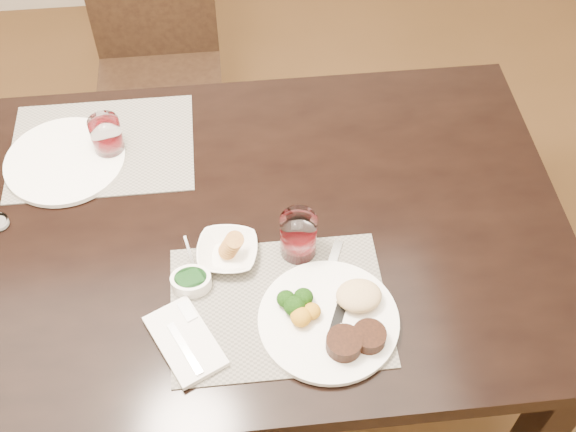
{
  "coord_description": "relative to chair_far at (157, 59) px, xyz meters",
  "views": [
    {
      "loc": [
        0.24,
        -1.04,
        2.07
      ],
      "look_at": [
        0.34,
        -0.04,
        0.82
      ],
      "focal_mm": 45.0,
      "sensor_mm": 36.0,
      "label": 1
    }
  ],
  "objects": [
    {
      "name": "dining_table",
      "position": [
        0.0,
        -0.93,
        0.16
      ],
      "size": [
        2.0,
        1.0,
        0.75
      ],
      "color": "black",
      "rests_on": "ground"
    },
    {
      "name": "dinner_plate",
      "position": [
        0.42,
        -1.22,
        0.27
      ],
      "size": [
        0.3,
        0.3,
        0.05
      ],
      "rotation": [
        0.0,
        0.0,
        0.22
      ],
      "color": "white",
      "rests_on": "placemat_near"
    },
    {
      "name": "ground_plane",
      "position": [
        0.0,
        -0.93,
        -0.5
      ],
      "size": [
        4.5,
        4.5,
        0.0
      ],
      "primitive_type": "plane",
      "color": "#412B15",
      "rests_on": "ground"
    },
    {
      "name": "napkin_fork",
      "position": [
        0.1,
        -1.23,
        0.26
      ],
      "size": [
        0.18,
        0.21,
        0.02
      ],
      "rotation": [
        0.0,
        0.0,
        0.46
      ],
      "color": "white",
      "rests_on": "placemat_near"
    },
    {
      "name": "placemat_far",
      "position": [
        -0.1,
        -0.65,
        0.25
      ],
      "size": [
        0.46,
        0.34,
        0.0
      ],
      "primitive_type": "cube",
      "color": "slate",
      "rests_on": "dining_table"
    },
    {
      "name": "cracker_bowl",
      "position": [
        0.2,
        -1.03,
        0.27
      ],
      "size": [
        0.15,
        0.15,
        0.06
      ],
      "rotation": [
        0.0,
        0.0,
        -0.16
      ],
      "color": "white",
      "rests_on": "placemat_near"
    },
    {
      "name": "sauce_ramekin",
      "position": [
        0.12,
        -1.1,
        0.27
      ],
      "size": [
        0.09,
        0.13,
        0.07
      ],
      "rotation": [
        0.0,
        0.0,
        0.27
      ],
      "color": "white",
      "rests_on": "placemat_near"
    },
    {
      "name": "wine_glass_near",
      "position": [
        0.36,
        -1.03,
        0.3
      ],
      "size": [
        0.08,
        0.08,
        0.11
      ],
      "rotation": [
        0.0,
        0.0,
        0.14
      ],
      "color": "white",
      "rests_on": "placemat_near"
    },
    {
      "name": "far_plate",
      "position": [
        -0.19,
        -0.7,
        0.26
      ],
      "size": [
        0.3,
        0.3,
        0.01
      ],
      "primitive_type": "cylinder",
      "color": "white",
      "rests_on": "placemat_far"
    },
    {
      "name": "steak_knife",
      "position": [
        0.43,
        -1.18,
        0.26
      ],
      "size": [
        0.08,
        0.25,
        0.01
      ],
      "rotation": [
        0.0,
        0.0,
        -0.39
      ],
      "color": "silver",
      "rests_on": "placemat_near"
    },
    {
      "name": "wine_glass_far",
      "position": [
        -0.08,
        -0.67,
        0.3
      ],
      "size": [
        0.08,
        0.08,
        0.11
      ],
      "rotation": [
        0.0,
        0.0,
        0.11
      ],
      "color": "white",
      "rests_on": "placemat_far"
    },
    {
      "name": "placemat_near",
      "position": [
        0.3,
        -1.17,
        0.25
      ],
      "size": [
        0.46,
        0.34,
        0.0
      ],
      "primitive_type": "cube",
      "color": "slate",
      "rests_on": "dining_table"
    },
    {
      "name": "chair_far",
      "position": [
        0.0,
        0.0,
        0.0
      ],
      "size": [
        0.42,
        0.42,
        0.9
      ],
      "color": "black",
      "rests_on": "ground"
    }
  ]
}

